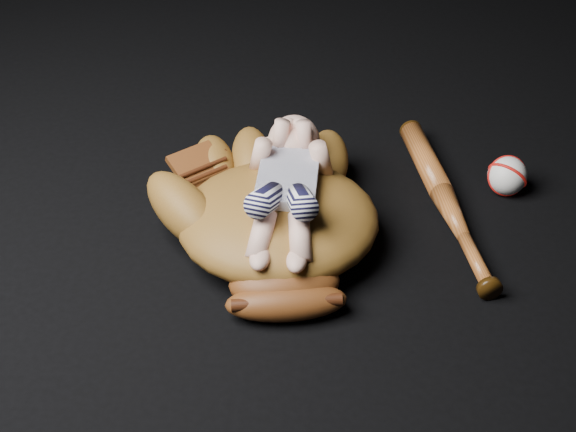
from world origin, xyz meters
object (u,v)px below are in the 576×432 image
at_px(newborn_baby, 286,186).
at_px(baseball, 507,176).
at_px(baseball_glove, 278,212).
at_px(baseball_bat, 446,202).

distance_m(newborn_baby, baseball, 0.48).
relative_size(baseball_glove, baseball_bat, 1.01).
distance_m(baseball_glove, newborn_baby, 0.06).
bearing_deg(baseball_bat, baseball_glove, -159.80).
relative_size(baseball_bat, baseball, 6.59).
relative_size(baseball_glove, baseball, 6.63).
distance_m(baseball_glove, baseball, 0.49).
xyz_separation_m(baseball_glove, baseball, (0.45, 0.19, -0.04)).
bearing_deg(baseball_glove, baseball_bat, 13.08).
distance_m(newborn_baby, baseball_bat, 0.35).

